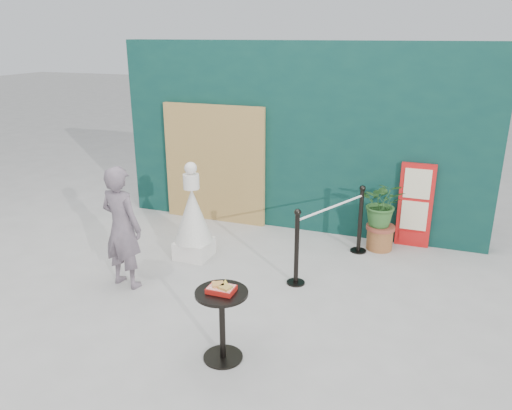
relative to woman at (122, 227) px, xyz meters
name	(u,v)px	position (x,y,z in m)	size (l,w,h in m)	color
ground	(220,320)	(1.49, -0.36, -0.80)	(60.00, 60.00, 0.00)	#ADAAA5
back_wall	(298,138)	(1.49, 2.79, 0.70)	(6.00, 0.30, 3.00)	#0A2F2C
bamboo_fence	(214,164)	(0.09, 2.58, 0.20)	(1.80, 0.08, 2.00)	tan
woman	(122,227)	(0.00, 0.00, 0.00)	(0.58, 0.38, 1.59)	slate
menu_board	(415,206)	(3.39, 2.59, -0.15)	(0.50, 0.07, 1.30)	red
statue	(193,219)	(0.44, 1.06, -0.21)	(0.56, 0.56, 1.42)	silver
cafe_table	(222,315)	(1.81, -1.00, -0.30)	(0.52, 0.52, 0.75)	black
food_basket	(222,288)	(1.81, -0.99, -0.01)	(0.26, 0.19, 0.11)	#A81712
planter	(382,210)	(2.94, 2.29, -0.17)	(0.64, 0.55, 1.08)	#965D31
stanchion_barrier	(331,234)	(2.36, 1.44, -0.30)	(0.84, 1.54, 1.03)	black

